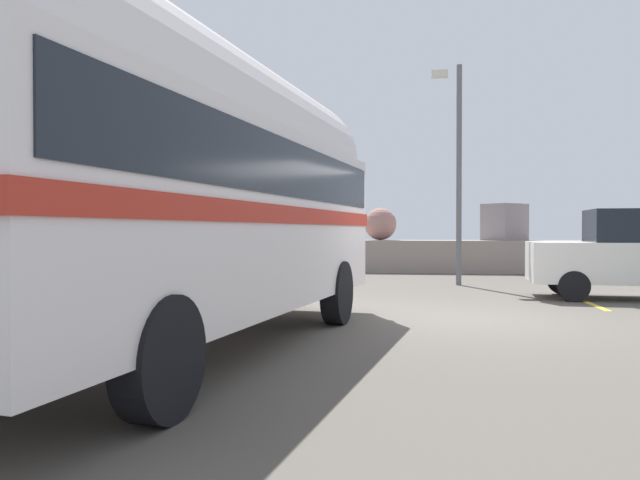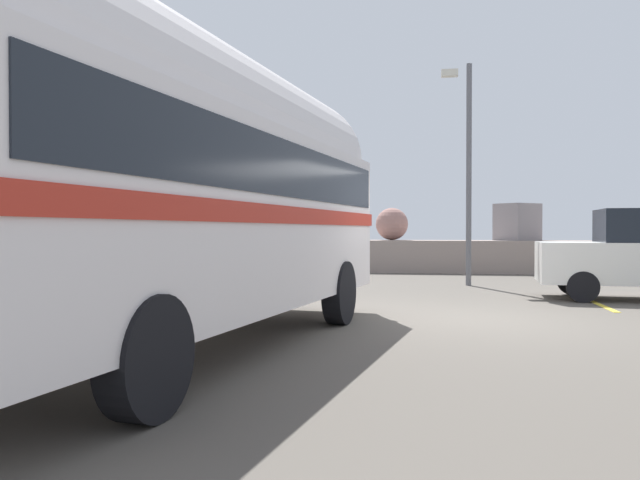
{
  "view_description": "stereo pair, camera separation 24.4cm",
  "coord_description": "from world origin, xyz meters",
  "views": [
    {
      "loc": [
        -0.86,
        -10.54,
        1.45
      ],
      "look_at": [
        -2.06,
        -2.08,
        1.32
      ],
      "focal_mm": 36.09,
      "sensor_mm": 36.0,
      "label": 1
    },
    {
      "loc": [
        -0.62,
        -10.5,
        1.45
      ],
      "look_at": [
        -2.06,
        -2.08,
        1.32
      ],
      "focal_mm": 36.09,
      "sensor_mm": 36.0,
      "label": 2
    }
  ],
  "objects": [
    {
      "name": "ground",
      "position": [
        0.0,
        0.0,
        0.01
      ],
      "size": [
        32.0,
        26.0,
        0.02
      ],
      "color": "#534E46"
    },
    {
      "name": "parked_car_nearest",
      "position": [
        3.75,
        3.53,
        0.97
      ],
      "size": [
        4.21,
        1.99,
        1.86
      ],
      "rotation": [
        0.0,
        0.0,
        1.5
      ],
      "color": "black",
      "rests_on": "ground"
    },
    {
      "name": "lamp_post",
      "position": [
        0.29,
        6.56,
        3.27
      ],
      "size": [
        0.77,
        0.7,
        5.73
      ],
      "color": "#5B5B60",
      "rests_on": "ground"
    },
    {
      "name": "vintage_coach",
      "position": [
        -3.43,
        -3.27,
        2.05
      ],
      "size": [
        3.61,
        8.84,
        3.7
      ],
      "rotation": [
        0.0,
        0.0,
        -0.14
      ],
      "color": "black",
      "rests_on": "ground"
    },
    {
      "name": "breakwater",
      "position": [
        -0.15,
        11.82,
        0.69
      ],
      "size": [
        31.36,
        1.98,
        2.47
      ],
      "color": "gray",
      "rests_on": "ground"
    }
  ]
}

